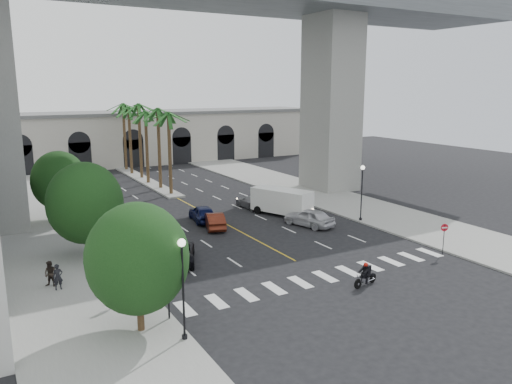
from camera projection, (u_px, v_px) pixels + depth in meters
name	position (u px, v px, depth m)	size (l,w,h in m)	color
ground	(312.00, 270.00, 34.64)	(140.00, 140.00, 0.00)	black
sidewalk_left	(50.00, 244.00, 40.13)	(8.00, 100.00, 0.15)	gray
sidewalk_right	(343.00, 202.00, 54.63)	(8.00, 100.00, 0.15)	gray
median	(145.00, 180.00, 66.94)	(2.00, 24.00, 0.20)	gray
pier_building	(112.00, 138.00, 80.54)	(71.00, 10.50, 8.50)	beige
bridge	(217.00, 26.00, 51.17)	(75.00, 13.00, 26.00)	gray
palm_a	(168.00, 117.00, 56.57)	(3.20, 3.20, 10.30)	#47331E
palm_b	(158.00, 113.00, 59.96)	(3.20, 3.20, 10.60)	#47331E
palm_c	(145.00, 115.00, 63.32)	(3.20, 3.20, 10.10)	#47331E
palm_d	(139.00, 108.00, 66.74)	(3.20, 3.20, 10.90)	#47331E
palm_e	(129.00, 110.00, 70.11)	(3.20, 3.20, 10.40)	#47331E
palm_f	(123.00, 107.00, 73.60)	(3.20, 3.20, 10.70)	#47331E
street_tree_near	(138.00, 258.00, 24.97)	(5.20, 5.20, 6.89)	#382616
street_tree_mid	(85.00, 203.00, 35.99)	(5.44, 5.44, 7.21)	#382616
street_tree_far	(59.00, 181.00, 46.26)	(5.04, 5.04, 6.68)	#382616
lamp_post_left_near	(183.00, 281.00, 24.21)	(0.40, 0.40, 5.35)	black
lamp_post_left_far	(91.00, 198.00, 42.07)	(0.40, 0.40, 5.35)	black
lamp_post_right	(362.00, 188.00, 46.29)	(0.40, 0.40, 5.35)	black
traffic_signal_near	(168.00, 277.00, 26.53)	(0.25, 0.18, 3.65)	black
traffic_signal_far	(145.00, 256.00, 29.93)	(0.25, 0.18, 3.65)	black
motorcycle_rider	(366.00, 275.00, 31.75)	(2.15, 0.68, 1.56)	black
car_a	(309.00, 217.00, 45.27)	(1.94, 4.83, 1.65)	silver
car_b	(214.00, 220.00, 44.65)	(1.53, 4.39, 1.45)	#541D10
car_c	(178.00, 252.00, 36.03)	(2.36, 5.13, 1.43)	black
car_d	(252.00, 202.00, 52.08)	(1.89, 4.65, 1.35)	slate
car_e	(203.00, 213.00, 46.85)	(1.85, 4.61, 1.57)	#0D143F
cargo_van	(282.00, 201.00, 49.10)	(4.45, 6.47, 2.59)	white
pedestrian_a	(58.00, 277.00, 30.72)	(0.59, 0.39, 1.62)	black
pedestrian_b	(50.00, 274.00, 31.17)	(0.81, 0.63, 1.66)	black
do_not_enter_sign	(444.00, 232.00, 37.41)	(0.56, 0.24, 2.40)	black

